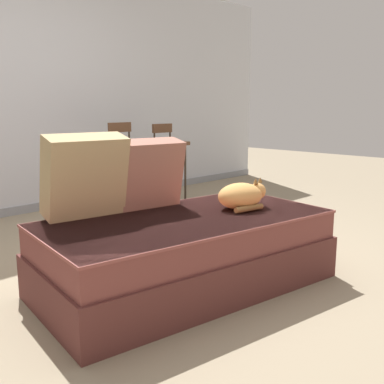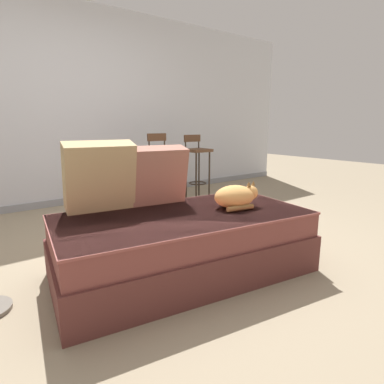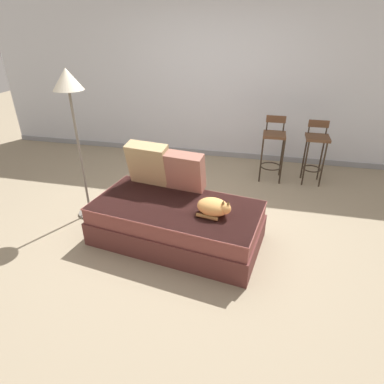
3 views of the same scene
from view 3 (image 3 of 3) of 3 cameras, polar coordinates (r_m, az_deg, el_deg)
The scene contains 10 objects.
ground_plane at distance 3.93m, azimuth -1.16°, elevation -5.07°, with size 16.00×16.00×0.00m, color gray.
wall_back_panel at distance 5.57m, azimuth 4.62°, elevation 19.23°, with size 8.00×0.10×2.60m, color silver.
wall_baseboard_trim at distance 5.84m, azimuth 4.07°, elevation 6.89°, with size 8.00×0.02×0.09m, color gray.
couch at distance 3.48m, azimuth -2.78°, elevation -5.44°, with size 1.90×1.16×0.45m.
throw_pillow_corner at distance 3.74m, azimuth -7.65°, elevation 5.04°, with size 0.52×0.34×0.51m.
throw_pillow_middle at distance 3.56m, azimuth -1.30°, elevation 3.68°, with size 0.47×0.30×0.46m.
cat at distance 3.17m, azimuth 3.92°, elevation -2.70°, with size 0.36×0.29×0.20m.
bar_stool_near_window at distance 4.92m, azimuth 14.24°, elevation 8.23°, with size 0.32×0.32×0.94m.
bar_stool_by_doorway at distance 4.97m, azimuth 21.17°, elevation 7.67°, with size 0.32×0.32×0.91m.
floor_lamp at distance 3.75m, azimuth -20.92°, elevation 15.84°, with size 0.32×0.32×1.74m.
Camera 3 is at (0.81, -3.19, 2.15)m, focal length 30.00 mm.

